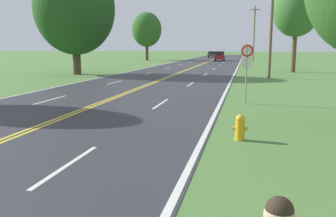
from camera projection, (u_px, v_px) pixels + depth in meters
The scene contains 9 objects.
fire_hydrant at pixel (240, 127), 10.23m from camera, with size 0.44×0.28×0.76m.
traffic_sign at pixel (247, 59), 16.46m from camera, with size 0.60×0.10×2.78m.
utility_pole_midground at pixel (271, 25), 29.67m from camera, with size 1.80×0.24×8.57m.
utility_pole_far at pixel (254, 33), 63.21m from camera, with size 1.80×0.24×9.66m.
tree_left_verge at pixel (75, 8), 33.41m from camera, with size 7.56×7.56×10.58m.
tree_mid_treeline at pixel (147, 30), 69.05m from camera, with size 5.76×5.76×9.23m.
tree_right_cluster at pixel (296, 10), 36.23m from camera, with size 4.74×4.74×9.09m.
car_red_suv_approaching at pixel (220, 56), 67.35m from camera, with size 1.97×4.41×1.78m.
car_dark_grey_hatchback_mid_near at pixel (212, 54), 87.44m from camera, with size 2.07×4.27×1.50m.
Camera 1 is at (6.78, 0.43, 2.68)m, focal length 38.00 mm.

